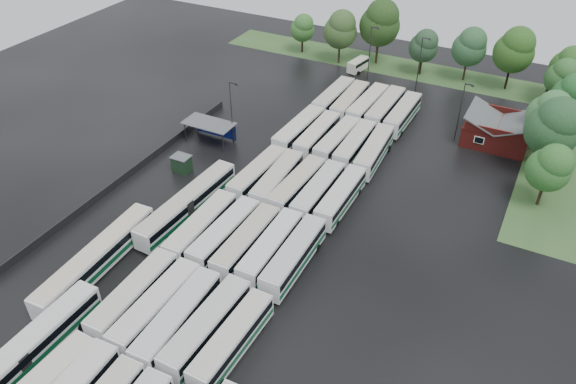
% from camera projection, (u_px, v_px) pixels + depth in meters
% --- Properties ---
extents(ground, '(160.00, 160.00, 0.00)m').
position_uv_depth(ground, '(229.00, 254.00, 69.48)').
color(ground, black).
rests_on(ground, ground).
extents(brick_building, '(10.07, 8.60, 5.39)m').
position_uv_depth(brick_building, '(497.00, 132.00, 90.27)').
color(brick_building, maroon).
rests_on(brick_building, ground).
extents(wash_shed, '(8.20, 4.20, 3.58)m').
position_uv_depth(wash_shed, '(210.00, 125.00, 89.98)').
color(wash_shed, '#2D2D30').
rests_on(wash_shed, ground).
extents(utility_hut, '(2.70, 2.20, 2.62)m').
position_uv_depth(utility_hut, '(182.00, 164.00, 83.80)').
color(utility_hut, black).
rests_on(utility_hut, ground).
extents(grass_strip_north, '(80.00, 10.00, 0.01)m').
position_uv_depth(grass_strip_north, '(405.00, 68.00, 115.40)').
color(grass_strip_north, '#355828').
rests_on(grass_strip_north, ground).
extents(grass_strip_east, '(10.00, 50.00, 0.01)m').
position_uv_depth(grass_strip_east, '(560.00, 157.00, 87.67)').
color(grass_strip_east, '#355828').
rests_on(grass_strip_east, ground).
extents(west_fence, '(0.10, 50.00, 1.20)m').
position_uv_depth(west_fence, '(131.00, 173.00, 83.14)').
color(west_fence, '#2D2D30').
rests_on(west_fence, ground).
extents(bus_r1c0, '(2.96, 12.78, 3.54)m').
position_uv_depth(bus_r1c0, '(134.00, 296.00, 61.21)').
color(bus_r1c0, silver).
rests_on(bus_r1c0, ground).
extents(bus_r1c1, '(2.77, 12.85, 3.58)m').
position_uv_depth(bus_r1c1, '(156.00, 307.00, 59.81)').
color(bus_r1c1, silver).
rests_on(bus_r1c1, ground).
extents(bus_r1c2, '(3.18, 13.08, 3.62)m').
position_uv_depth(bus_r1c2, '(178.00, 319.00, 58.45)').
color(bus_r1c2, silver).
rests_on(bus_r1c2, ground).
extents(bus_r1c3, '(3.04, 13.02, 3.61)m').
position_uv_depth(bus_r1c3, '(207.00, 327.00, 57.59)').
color(bus_r1c3, silver).
rests_on(bus_r1c3, ground).
extents(bus_r1c4, '(2.87, 12.33, 3.42)m').
position_uv_depth(bus_r1c4, '(232.00, 340.00, 56.33)').
color(bus_r1c4, silver).
rests_on(bus_r1c4, ground).
extents(bus_r2c0, '(2.86, 12.88, 3.58)m').
position_uv_depth(bus_r2c0, '(201.00, 227.00, 70.65)').
color(bus_r2c0, silver).
rests_on(bus_r2c0, ground).
extents(bus_r2c1, '(3.01, 12.73, 3.53)m').
position_uv_depth(bus_r2c1, '(225.00, 234.00, 69.67)').
color(bus_r2c1, silver).
rests_on(bus_r2c1, ground).
extents(bus_r2c2, '(2.69, 12.59, 3.50)m').
position_uv_depth(bus_r2c2, '(246.00, 242.00, 68.43)').
color(bus_r2c2, silver).
rests_on(bus_r2c2, ground).
extents(bus_r2c3, '(2.90, 12.66, 3.51)m').
position_uv_depth(bus_r2c3, '(271.00, 248.00, 67.53)').
color(bus_r2c3, silver).
rests_on(bus_r2c3, ground).
extents(bus_r2c4, '(2.92, 12.92, 3.59)m').
position_uv_depth(bus_r2c4, '(294.00, 256.00, 66.30)').
color(bus_r2c4, silver).
rests_on(bus_r2c4, ground).
extents(bus_r3c0, '(3.10, 12.51, 3.46)m').
position_uv_depth(bus_r3c0, '(258.00, 174.00, 80.47)').
color(bus_r3c0, silver).
rests_on(bus_r3c0, ground).
extents(bus_r3c1, '(3.18, 12.58, 3.47)m').
position_uv_depth(bus_r3c1, '(277.00, 180.00, 79.33)').
color(bus_r3c1, silver).
rests_on(bus_r3c1, ground).
extents(bus_r3c2, '(3.15, 12.55, 3.47)m').
position_uv_depth(bus_r3c2, '(297.00, 186.00, 78.15)').
color(bus_r3c2, silver).
rests_on(bus_r3c2, ground).
extents(bus_r3c3, '(2.70, 12.49, 3.48)m').
position_uv_depth(bus_r3c3, '(318.00, 192.00, 76.97)').
color(bus_r3c3, silver).
rests_on(bus_r3c3, ground).
extents(bus_r3c4, '(2.66, 12.37, 3.44)m').
position_uv_depth(bus_r3c4, '(341.00, 197.00, 76.06)').
color(bus_r3c4, silver).
rests_on(bus_r3c4, ground).
extents(bus_r4c0, '(3.22, 13.09, 3.62)m').
position_uv_depth(bus_r4c0, '(299.00, 130.00, 90.58)').
color(bus_r4c0, silver).
rests_on(bus_r4c0, ground).
extents(bus_r4c1, '(2.65, 12.40, 3.45)m').
position_uv_depth(bus_r4c1, '(317.00, 136.00, 89.39)').
color(bus_r4c1, silver).
rests_on(bus_r4c1, ground).
extents(bus_r4c2, '(3.03, 12.36, 3.42)m').
position_uv_depth(bus_r4c2, '(337.00, 141.00, 88.17)').
color(bus_r4c2, silver).
rests_on(bus_r4c2, ground).
extents(bus_r4c3, '(2.81, 12.37, 3.43)m').
position_uv_depth(bus_r4c3, '(355.00, 145.00, 87.01)').
color(bus_r4c3, silver).
rests_on(bus_r4c3, ground).
extents(bus_r4c4, '(3.34, 12.80, 3.53)m').
position_uv_depth(bus_r4c4, '(374.00, 151.00, 85.49)').
color(bus_r4c4, silver).
rests_on(bus_r4c4, ground).
extents(bus_r5c0, '(2.98, 12.68, 3.51)m').
position_uv_depth(bus_r5c0, '(334.00, 98.00, 100.26)').
color(bus_r5c0, silver).
rests_on(bus_r5c0, ground).
extents(bus_r5c1, '(2.84, 12.54, 3.48)m').
position_uv_depth(bus_r5c1, '(350.00, 102.00, 98.92)').
color(bus_r5c1, silver).
rests_on(bus_r5c1, ground).
extents(bus_r5c2, '(3.24, 12.95, 3.58)m').
position_uv_depth(bus_r5c2, '(368.00, 105.00, 97.79)').
color(bus_r5c2, silver).
rests_on(bus_r5c2, ground).
extents(bus_r5c3, '(2.97, 13.01, 3.61)m').
position_uv_depth(bus_r5c3, '(385.00, 109.00, 96.73)').
color(bus_r5c3, silver).
rests_on(bus_r5c3, ground).
extents(bus_r5c4, '(2.82, 12.60, 3.50)m').
position_uv_depth(bus_r5c4, '(402.00, 114.00, 95.17)').
color(bus_r5c4, silver).
rests_on(bus_r5c4, ground).
extents(artic_bus_west_a, '(2.68, 18.44, 3.42)m').
position_uv_depth(artic_bus_west_a, '(25.00, 354.00, 54.98)').
color(artic_bus_west_a, silver).
rests_on(artic_bus_west_a, ground).
extents(artic_bus_west_b, '(3.42, 18.65, 3.44)m').
position_uv_depth(artic_bus_west_b, '(187.00, 204.00, 74.79)').
color(artic_bus_west_b, silver).
rests_on(artic_bus_west_b, ground).
extents(artic_bus_west_c, '(3.36, 18.93, 3.50)m').
position_uv_depth(artic_bus_west_c, '(97.00, 259.00, 65.98)').
color(artic_bus_west_c, silver).
rests_on(artic_bus_west_c, ground).
extents(minibus, '(2.99, 5.73, 2.38)m').
position_uv_depth(minibus, '(358.00, 65.00, 113.72)').
color(minibus, '#E9ECCF').
rests_on(minibus, ground).
extents(tree_north_0, '(5.16, 5.16, 8.54)m').
position_uv_depth(tree_north_0, '(303.00, 28.00, 119.15)').
color(tree_north_0, black).
rests_on(tree_north_0, ground).
extents(tree_north_1, '(6.82, 6.82, 11.30)m').
position_uv_depth(tree_north_1, '(341.00, 29.00, 113.39)').
color(tree_north_1, '#312619').
rests_on(tree_north_1, ground).
extents(tree_north_2, '(8.18, 8.18, 13.55)m').
position_uv_depth(tree_north_2, '(380.00, 22.00, 112.34)').
color(tree_north_2, '#382A18').
rests_on(tree_north_2, ground).
extents(tree_north_3, '(5.69, 5.69, 9.43)m').
position_uv_depth(tree_north_3, '(424.00, 45.00, 109.43)').
color(tree_north_3, black).
rests_on(tree_north_3, ground).
extents(tree_north_4, '(6.53, 6.53, 10.82)m').
position_uv_depth(tree_north_4, '(470.00, 46.00, 106.64)').
color(tree_north_4, '#312419').
rests_on(tree_north_4, ground).
extents(tree_north_5, '(7.44, 7.44, 12.32)m').
position_uv_depth(tree_north_5, '(515.00, 49.00, 102.83)').
color(tree_north_5, black).
rests_on(tree_north_5, ground).
extents(tree_north_6, '(6.31, 6.31, 10.46)m').
position_uv_depth(tree_north_6, '(569.00, 66.00, 99.90)').
color(tree_north_6, black).
rests_on(tree_north_6, ground).
extents(tree_east_0, '(5.91, 5.91, 9.80)m').
position_uv_depth(tree_east_0, '(551.00, 167.00, 73.97)').
color(tree_east_0, black).
rests_on(tree_east_0, ground).
extents(tree_east_1, '(7.71, 7.71, 12.76)m').
position_uv_depth(tree_east_1, '(555.00, 126.00, 78.98)').
color(tree_east_1, '#2D2217').
rests_on(tree_east_1, ground).
extents(tree_east_2, '(6.44, 6.44, 10.67)m').
position_uv_depth(tree_east_2, '(550.00, 113.00, 85.08)').
color(tree_east_2, black).
rests_on(tree_east_2, ground).
extents(tree_east_3, '(6.52, 6.52, 10.80)m').
position_uv_depth(tree_east_3, '(573.00, 95.00, 89.82)').
color(tree_east_3, '#2E2317').
rests_on(tree_east_3, ground).
extents(tree_east_4, '(5.69, 5.69, 9.43)m').
position_uv_depth(tree_east_4, '(563.00, 76.00, 97.82)').
color(tree_east_4, black).
rests_on(tree_east_4, ground).
extents(lamp_post_ne, '(1.51, 0.29, 9.83)m').
position_uv_depth(lamp_post_ne, '(462.00, 107.00, 89.10)').
color(lamp_post_ne, '#2D2D30').
rests_on(lamp_post_ne, ground).
extents(lamp_post_nw, '(1.65, 0.32, 10.71)m').
position_uv_depth(lamp_post_nw, '(232.00, 108.00, 87.76)').
color(lamp_post_nw, '#2D2D30').
rests_on(lamp_post_nw, ground).
extents(lamp_post_back_w, '(1.65, 0.32, 10.71)m').
position_uv_depth(lamp_post_back_w, '(371.00, 49.00, 107.41)').
color(lamp_post_back_w, '#2D2D30').
rests_on(lamp_post_back_w, ground).
extents(lamp_post_back_e, '(1.68, 0.33, 10.93)m').
position_uv_depth(lamp_post_back_e, '(420.00, 62.00, 102.32)').
color(lamp_post_back_e, '#2D2D30').
rests_on(lamp_post_back_e, ground).
extents(puddle_0, '(5.59, 5.59, 0.01)m').
position_uv_depth(puddle_0, '(100.00, 370.00, 55.72)').
color(puddle_0, black).
rests_on(puddle_0, ground).
extents(puddle_2, '(6.08, 6.08, 0.01)m').
position_uv_depth(puddle_2, '(164.00, 230.00, 73.30)').
color(puddle_2, black).
rests_on(puddle_2, ground).
extents(puddle_3, '(5.15, 5.15, 0.01)m').
position_uv_depth(puddle_3, '(255.00, 297.00, 63.72)').
color(puddle_3, black).
rests_on(puddle_3, ground).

